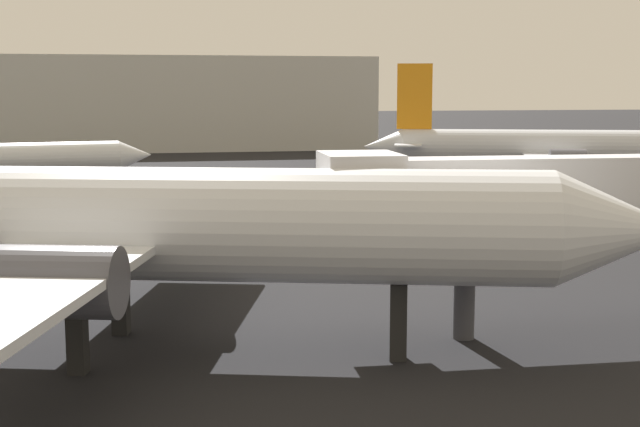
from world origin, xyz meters
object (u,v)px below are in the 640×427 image
at_px(jet_bridge, 579,196).
at_px(baggage_cart, 495,255).
at_px(airplane_at_gate, 126,224).
at_px(airplane_distant, 561,148).

height_order(jet_bridge, baggage_cart, jet_bridge).
relative_size(airplane_at_gate, baggage_cart, 11.90).
distance_m(airplane_at_gate, jet_bridge, 14.78).
relative_size(airplane_at_gate, airplane_distant, 1.02).
height_order(airplane_at_gate, jet_bridge, airplane_at_gate).
height_order(airplane_at_gate, airplane_distant, airplane_at_gate).
xyz_separation_m(airplane_distant, baggage_cart, (-17.69, -28.75, -2.69)).
bearing_deg(baggage_cart, airplane_at_gate, 59.34).
distance_m(airplane_distant, jet_bridge, 43.26).
bearing_deg(jet_bridge, baggage_cart, -95.26).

